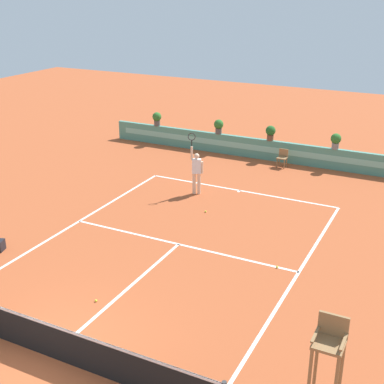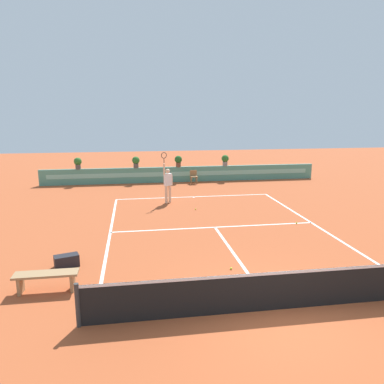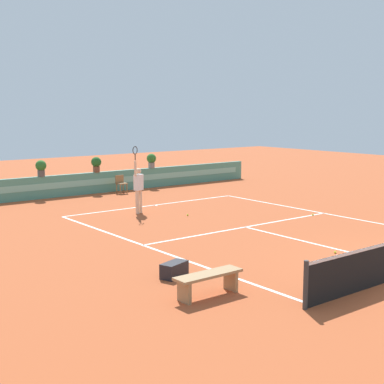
{
  "view_description": "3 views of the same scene",
  "coord_description": "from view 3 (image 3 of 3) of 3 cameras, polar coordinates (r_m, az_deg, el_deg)",
  "views": [
    {
      "loc": [
        7.5,
        -7.53,
        8.13
      ],
      "look_at": [
        -0.59,
        8.58,
        1.0
      ],
      "focal_mm": 49.66,
      "sensor_mm": 36.0,
      "label": 1
    },
    {
      "loc": [
        -3.12,
        -7.5,
        4.54
      ],
      "look_at": [
        -0.59,
        8.58,
        1.0
      ],
      "focal_mm": 34.73,
      "sensor_mm": 36.0,
      "label": 2
    },
    {
      "loc": [
        -12.65,
        -6.92,
        3.94
      ],
      "look_at": [
        -0.59,
        8.58,
        1.0
      ],
      "focal_mm": 51.64,
      "sensor_mm": 36.0,
      "label": 3
    }
  ],
  "objects": [
    {
      "name": "potted_plant_right",
      "position": [
        28.12,
        -4.21,
        3.33
      ],
      "size": [
        0.48,
        0.48,
        0.72
      ],
      "color": "gray",
      "rests_on": "back_wall_barrier"
    },
    {
      "name": "court_lines",
      "position": [
        19.01,
        4.87,
        -3.46
      ],
      "size": [
        8.32,
        11.94,
        0.01
      ],
      "color": "white",
      "rests_on": "ground"
    },
    {
      "name": "tennis_ball_mid_court",
      "position": [
        15.85,
        14.57,
        -6.03
      ],
      "size": [
        0.07,
        0.07,
        0.07
      ],
      "primitive_type": "sphere",
      "color": "#CCE033",
      "rests_on": "ground"
    },
    {
      "name": "bench_courtside",
      "position": [
        11.85,
        1.7,
        -8.99
      ],
      "size": [
        1.6,
        0.44,
        0.51
      ],
      "color": "#99754C",
      "rests_on": "ground"
    },
    {
      "name": "back_wall_barrier",
      "position": [
        26.74,
        -9.31,
        1.01
      ],
      "size": [
        18.0,
        0.21,
        1.0
      ],
      "color": "#4C8E7A",
      "rests_on": "ground"
    },
    {
      "name": "tennis_player",
      "position": [
        21.11,
        -5.55,
        0.61
      ],
      "size": [
        0.58,
        0.34,
        2.58
      ],
      "color": "beige",
      "rests_on": "ground"
    },
    {
      "name": "potted_plant_left",
      "position": [
        25.36,
        -15.34,
        2.49
      ],
      "size": [
        0.48,
        0.48,
        0.72
      ],
      "color": "#514C47",
      "rests_on": "back_wall_barrier"
    },
    {
      "name": "potted_plant_centre",
      "position": [
        26.52,
        -9.86,
        2.92
      ],
      "size": [
        0.48,
        0.48,
        0.72
      ],
      "color": "brown",
      "rests_on": "back_wall_barrier"
    },
    {
      "name": "tennis_ball_near_baseline",
      "position": [
        20.66,
        -0.45,
        -2.38
      ],
      "size": [
        0.07,
        0.07,
        0.07
      ],
      "primitive_type": "sphere",
      "color": "#CCE033",
      "rests_on": "ground"
    },
    {
      "name": "ground_plane",
      "position": [
        18.51,
        6.38,
        -3.83
      ],
      "size": [
        60.0,
        60.0,
        0.0
      ],
      "primitive_type": "plane",
      "color": "#A84C28"
    },
    {
      "name": "ball_kid_chair",
      "position": [
        26.42,
        -7.35,
        0.92
      ],
      "size": [
        0.44,
        0.44,
        0.85
      ],
      "color": "olive",
      "rests_on": "ground"
    },
    {
      "name": "gear_bag",
      "position": [
        13.22,
        -1.85,
        -8.02
      ],
      "size": [
        0.78,
        0.56,
        0.36
      ],
      "primitive_type": "cube",
      "rotation": [
        0.0,
        0.0,
        0.32
      ],
      "color": "black",
      "rests_on": "ground"
    },
    {
      "name": "tennis_ball_by_sideline",
      "position": [
        21.23,
        12.38,
        -2.29
      ],
      "size": [
        0.07,
        0.07,
        0.07
      ],
      "primitive_type": "sphere",
      "color": "#CCE033",
      "rests_on": "ground"
    }
  ]
}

